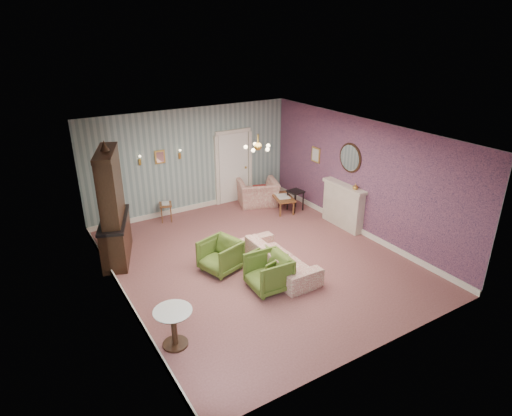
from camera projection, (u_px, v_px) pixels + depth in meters
floor at (258, 260)px, 9.86m from camera, size 7.00×7.00×0.00m
ceiling at (258, 134)px, 8.73m from camera, size 7.00×7.00×0.00m
wall_back at (191, 161)px, 12.04m from camera, size 6.00×0.00×6.00m
wall_front at (380, 276)px, 6.55m from camera, size 6.00×0.00×6.00m
wall_left at (117, 234)px, 7.85m from camera, size 0.00×7.00×7.00m
wall_right at (361, 177)px, 10.74m from camera, size 0.00×7.00×7.00m
wall_right_floral at (361, 177)px, 10.73m from camera, size 0.00×7.00×7.00m
door at (234, 166)px, 12.78m from camera, size 1.12×0.12×2.16m
olive_chair_a at (268, 271)px, 8.67m from camera, size 0.77×0.82×0.80m
olive_chair_b at (266, 265)px, 9.01m from camera, size 0.74×0.78×0.67m
olive_chair_c at (220, 254)px, 9.33m from camera, size 0.89×0.93×0.77m
sofa_chintz at (279, 253)px, 9.32m from camera, size 0.61×2.07×0.81m
wingback_chair at (258, 189)px, 12.72m from camera, size 1.30×1.05×0.98m
dresser at (111, 203)px, 9.46m from camera, size 1.08×1.70×2.68m
fireplace at (343, 206)px, 11.32m from camera, size 0.30×1.40×1.16m
mantel_vase at (355, 187)px, 10.74m from camera, size 0.15×0.15×0.15m
oval_mirror at (350, 158)px, 10.87m from camera, size 0.04×0.76×0.84m
framed_print at (316, 155)px, 12.04m from camera, size 0.04×0.34×0.42m
coffee_table at (283, 204)px, 12.39m from camera, size 0.70×0.97×0.44m
side_table_black at (295, 201)px, 12.40m from camera, size 0.43×0.43×0.59m
pedestal_table at (174, 328)px, 7.13m from camera, size 0.79×0.79×0.70m
nesting_table at (166, 211)px, 11.76m from camera, size 0.43×0.48×0.53m
gilt_mirror_back at (160, 157)px, 11.48m from camera, size 0.28×0.06×0.36m
sconce_left at (140, 160)px, 11.20m from camera, size 0.16×0.12×0.30m
sconce_right at (180, 154)px, 11.73m from camera, size 0.16×0.12×0.30m
chandelier at (258, 147)px, 8.83m from camera, size 0.56×0.56×0.36m
burgundy_cushion at (259, 191)px, 12.58m from camera, size 0.41×0.28×0.39m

